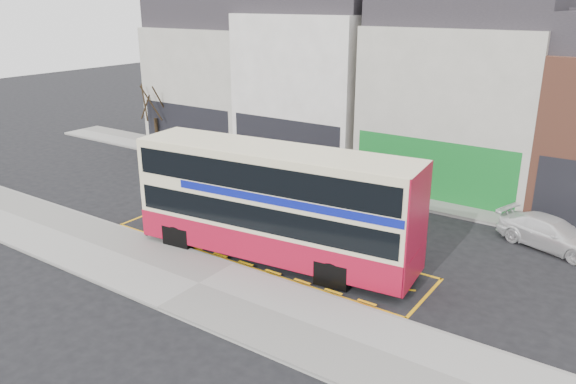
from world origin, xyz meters
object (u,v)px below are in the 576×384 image
Objects in this scene: bus_stop_post at (145,196)px; car_white at (551,234)px; double_decker_bus at (275,203)px; car_silver at (199,156)px; street_tree_left at (154,93)px; car_grey at (367,188)px; street_tree_right at (504,146)px.

car_white is at bearing 23.96° from bus_stop_post.
double_decker_bus is 11.54m from car_white.
car_silver is 20.38m from car_white.
street_tree_left reaches higher than car_silver.
street_tree_left is at bearing 60.61° from car_silver.
street_tree_right reaches higher than car_grey.
double_decker_bus reaches higher than car_white.
car_silver is at bearing 139.28° from double_decker_bus.
car_silver is 0.87× the size of car_white.
car_silver is 17.65m from street_tree_right.
car_grey is at bearing -155.21° from street_tree_right.
street_tree_left is at bearing 144.41° from double_decker_bus.
street_tree_right is (22.73, 1.43, -0.73)m from street_tree_left.
double_decker_bus is at bearing 7.84° from bus_stop_post.
street_tree_left is at bearing 89.19° from car_grey.
double_decker_bus is 3.09× the size of car_grey.
street_tree_right is at bearing -92.32° from car_silver.
car_white is 26.20m from street_tree_left.
double_decker_bus reaches higher than bus_stop_post.
car_silver is (-5.93, 9.55, -1.29)m from bus_stop_post.
car_grey is 0.83× the size of street_tree_right.
car_grey is at bearing 100.52° from car_white.
bus_stop_post is at bearing -160.70° from car_silver.
car_white is at bearing -50.24° from street_tree_right.
double_decker_bus reaches higher than car_grey.
bus_stop_post is at bearing 138.91° from car_white.
street_tree_right is at bearing 40.74° from bus_stop_post.
bus_stop_post reaches higher than car_silver.
street_tree_left is 22.79m from street_tree_right.
street_tree_left is (-11.46, 11.22, 1.86)m from bus_stop_post.
bus_stop_post is (-5.66, -1.56, -0.43)m from double_decker_bus.
car_silver is at bearing -169.76° from street_tree_right.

